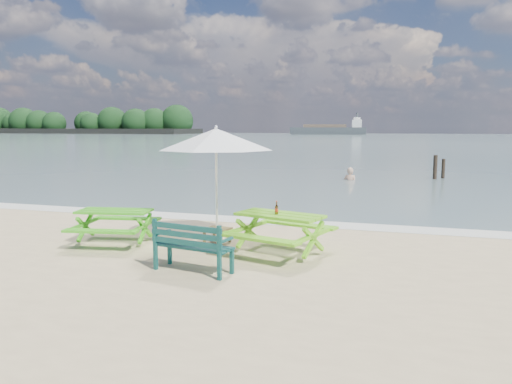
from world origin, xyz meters
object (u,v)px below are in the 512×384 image
(park_bench, at_px, (193,256))
(swimmer, at_px, (350,186))
(side_table, at_px, (217,235))
(patio_umbrella, at_px, (216,139))
(picnic_table_left, at_px, (115,227))
(picnic_table_right, at_px, (280,235))
(beer_bottle, at_px, (277,210))

(park_bench, xyz_separation_m, swimmer, (0.83, 15.91, -0.57))
(side_table, bearing_deg, patio_umbrella, 86.42)
(picnic_table_left, distance_m, picnic_table_right, 3.62)
(beer_bottle, bearing_deg, park_bench, -124.74)
(swimmer, bearing_deg, beer_bottle, -89.00)
(park_bench, relative_size, beer_bottle, 5.74)
(beer_bottle, bearing_deg, patio_umbrella, 159.06)
(park_bench, distance_m, patio_umbrella, 2.93)
(picnic_table_right, xyz_separation_m, swimmer, (-0.30, 14.31, -0.69))
(park_bench, bearing_deg, picnic_table_right, 54.80)
(side_table, height_order, patio_umbrella, patio_umbrella)
(picnic_table_right, distance_m, swimmer, 14.33)
(swimmer, bearing_deg, picnic_table_right, -88.79)
(picnic_table_left, height_order, beer_bottle, beer_bottle)
(picnic_table_left, height_order, picnic_table_right, picnic_table_right)
(park_bench, height_order, beer_bottle, beer_bottle)
(picnic_table_right, relative_size, swimmer, 1.27)
(picnic_table_right, relative_size, beer_bottle, 8.81)
(picnic_table_left, bearing_deg, patio_umbrella, 18.85)
(picnic_table_left, distance_m, patio_umbrella, 2.90)
(patio_umbrella, relative_size, beer_bottle, 11.21)
(picnic_table_right, distance_m, side_table, 1.63)
(picnic_table_right, xyz_separation_m, side_table, (-1.53, 0.52, -0.22))
(picnic_table_left, xyz_separation_m, picnic_table_right, (3.61, 0.19, 0.04))
(beer_bottle, bearing_deg, picnic_table_left, -177.71)
(park_bench, relative_size, side_table, 2.56)
(picnic_table_left, bearing_deg, park_bench, -29.65)
(park_bench, xyz_separation_m, beer_bottle, (1.08, 1.56, 0.62))
(park_bench, xyz_separation_m, side_table, (-0.40, 2.12, -0.10))
(park_bench, height_order, patio_umbrella, patio_umbrella)
(side_table, distance_m, patio_umbrella, 2.07)
(picnic_table_right, height_order, patio_umbrella, patio_umbrella)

